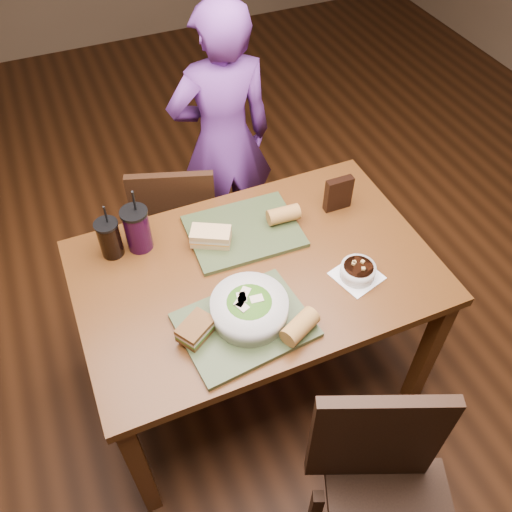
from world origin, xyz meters
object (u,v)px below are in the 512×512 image
(soup_bowl, at_px, (358,271))
(sandwich_far, at_px, (211,236))
(cup_cola, at_px, (110,238))
(tray_near, at_px, (245,325))
(chair_far, at_px, (172,226))
(cup_berry, at_px, (137,229))
(diner, at_px, (223,141))
(dining_table, at_px, (256,284))
(baguette_far, at_px, (283,215))
(tray_far, at_px, (244,231))
(sandwich_near, at_px, (196,329))
(chair_near, at_px, (383,489))
(chip_bag, at_px, (338,194))
(salad_bowl, at_px, (249,308))
(baguette_near, at_px, (300,327))

(soup_bowl, distance_m, sandwich_far, 0.56)
(cup_cola, bearing_deg, tray_near, -56.90)
(chair_far, relative_size, sandwich_far, 4.98)
(cup_berry, bearing_deg, sandwich_far, -22.14)
(chair_far, height_order, diner, diner)
(dining_table, distance_m, baguette_far, 0.29)
(chair_far, xyz_separation_m, soup_bowl, (0.48, -0.80, 0.31))
(chair_far, distance_m, soup_bowl, 0.98)
(tray_far, distance_m, baguette_far, 0.17)
(sandwich_near, height_order, baguette_far, baguette_far)
(tray_far, bearing_deg, chair_near, -86.35)
(chair_near, xyz_separation_m, chip_bag, (0.34, 0.98, 0.31))
(salad_bowl, bearing_deg, sandwich_far, 90.35)
(cup_berry, height_order, chip_bag, cup_berry)
(tray_near, height_order, chip_bag, chip_bag)
(dining_table, distance_m, tray_far, 0.22)
(tray_near, bearing_deg, diner, 73.26)
(salad_bowl, distance_m, baguette_far, 0.48)
(chair_far, relative_size, cup_cola, 3.52)
(baguette_far, xyz_separation_m, cup_cola, (-0.65, 0.11, 0.03))
(diner, distance_m, salad_bowl, 1.10)
(chair_near, height_order, chip_bag, chair_near)
(soup_bowl, distance_m, chip_bag, 0.37)
(chair_far, bearing_deg, chip_bag, -36.74)
(chair_near, bearing_deg, cup_berry, 112.60)
(tray_near, xyz_separation_m, baguette_far, (0.32, 0.40, 0.04))
(tray_near, relative_size, baguette_far, 3.34)
(tray_far, bearing_deg, chair_far, 113.87)
(salad_bowl, relative_size, baguette_near, 1.95)
(soup_bowl, height_order, sandwich_near, sandwich_near)
(tray_near, distance_m, soup_bowl, 0.46)
(chair_near, distance_m, cup_cola, 1.26)
(chair_near, distance_m, baguette_far, 1.02)
(chair_far, height_order, cup_cola, cup_cola)
(soup_bowl, xyz_separation_m, sandwich_far, (-0.43, 0.35, 0.02))
(tray_far, bearing_deg, salad_bowl, -109.39)
(chair_near, xyz_separation_m, cup_cola, (-0.55, 1.09, 0.32))
(baguette_near, distance_m, cup_berry, 0.71)
(dining_table, bearing_deg, sandwich_near, -146.05)
(diner, xyz_separation_m, soup_bowl, (0.13, -1.03, 0.09))
(tray_near, bearing_deg, soup_bowl, 5.74)
(tray_far, bearing_deg, cup_berry, 167.12)
(soup_bowl, height_order, cup_berry, cup_berry)
(sandwich_far, distance_m, baguette_far, 0.30)
(dining_table, height_order, cup_berry, cup_berry)
(dining_table, bearing_deg, cup_berry, 142.26)
(chair_far, bearing_deg, tray_far, -66.13)
(diner, distance_m, chip_bag, 0.73)
(tray_near, distance_m, cup_cola, 0.60)
(baguette_far, distance_m, chip_bag, 0.24)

